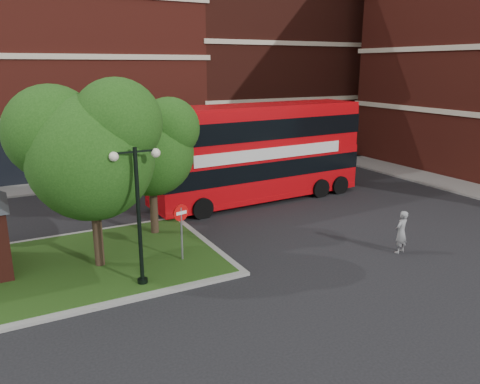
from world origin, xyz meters
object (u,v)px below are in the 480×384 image
woman (401,232)px  car_silver (161,167)px  bus (258,146)px  car_white (266,161)px

woman → car_silver: bearing=-89.7°
bus → car_white: 8.56m
woman → car_silver: woman is taller
woman → car_white: (3.34, 16.45, -0.25)m
woman → car_silver: 18.32m
car_white → bus: bearing=148.1°
car_silver → car_white: 7.86m
woman → bus: bearing=-96.0°
car_white → car_silver: bearing=82.8°
bus → car_silver: size_ratio=3.01×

